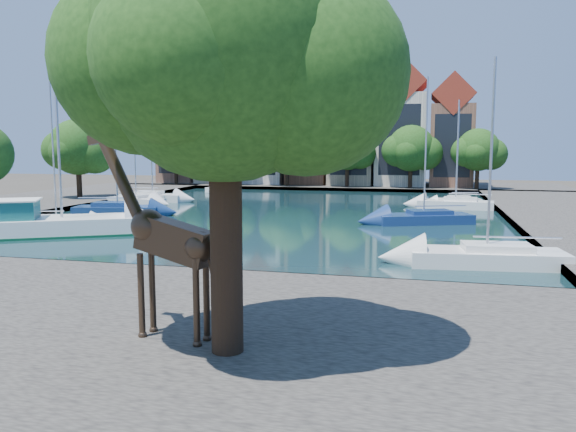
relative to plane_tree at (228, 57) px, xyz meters
name	(u,v)px	position (x,y,z in m)	size (l,w,h in m)	color
ground	(138,275)	(-7.62, 9.01, -7.67)	(160.00, 160.00, 0.00)	#38332B
water_basin	(279,213)	(-7.62, 33.01, -7.63)	(38.00, 50.00, 0.08)	black
near_quay	(27,316)	(-7.62, 2.01, -7.42)	(50.00, 14.00, 0.50)	#514D46
far_quay	(338,185)	(-7.62, 65.01, -7.42)	(60.00, 16.00, 0.50)	#514D46
left_quay	(27,203)	(-32.62, 33.01, -7.42)	(14.00, 52.00, 0.50)	#514D46
plane_tree	(228,57)	(0.00, 0.00, 0.00)	(8.32, 6.40, 10.62)	#332114
townhouse_west_end	(185,135)	(-30.62, 64.99, -0.31)	(5.44, 9.18, 14.93)	brown
townhouse_west_mid	(223,129)	(-24.62, 64.99, 0.56)	(5.94, 9.18, 16.79)	#BCAC90
townhouse_west_inner	(266,135)	(-18.12, 64.99, -0.32)	(6.43, 9.18, 15.15)	silver
townhouse_center	(311,127)	(-11.62, 64.99, 0.69)	(5.44, 9.18, 16.93)	brown
townhouse_east_inner	(353,131)	(-5.62, 64.99, 0.06)	(5.94, 9.18, 15.79)	tan
townhouse_east_mid	(401,128)	(0.88, 64.99, 0.43)	(6.43, 9.18, 16.65)	beige
townhouse_east_end	(451,135)	(7.38, 64.99, -0.56)	(5.44, 9.18, 14.43)	brown
far_tree_far_west	(176,150)	(-29.51, 59.50, -2.49)	(7.28, 5.60, 7.68)	#332114
far_tree_west	(231,151)	(-21.52, 59.50, -2.60)	(6.76, 5.20, 7.36)	#332114
far_tree_mid_west	(288,149)	(-13.51, 59.50, -2.38)	(7.80, 6.00, 8.00)	#332114
far_tree_mid_east	(348,151)	(-5.52, 59.50, -2.54)	(7.02, 5.40, 7.52)	#332114
far_tree_east	(412,150)	(2.49, 59.50, -2.43)	(7.54, 5.80, 7.84)	#332114
far_tree_far_east	(479,151)	(10.48, 59.50, -2.60)	(6.76, 5.20, 7.36)	#332114
side_tree_left_far	(79,149)	(-29.51, 37.00, -2.29)	(7.28, 5.60, 7.88)	#332114
giraffe_statue	(164,238)	(-2.07, 0.59, -4.47)	(3.84, 1.04, 5.49)	#38281C
motorsailer	(31,222)	(-19.25, 16.80, -6.71)	(12.16, 9.02, 11.57)	white
sailboat_left_a	(57,221)	(-19.62, 19.77, -7.07)	(5.91, 3.73, 10.08)	silver
sailboat_left_b	(118,208)	(-19.62, 27.44, -6.97)	(7.06, 3.88, 12.77)	navy
sailboat_left_c	(136,199)	(-22.62, 35.79, -7.09)	(6.28, 3.78, 8.69)	silver
sailboat_left_d	(153,196)	(-22.62, 39.10, -7.00)	(6.41, 2.49, 11.18)	silver
sailboat_left_e	(222,189)	(-19.62, 51.19, -7.11)	(4.63, 3.00, 7.77)	white
sailboat_right_a	(487,254)	(7.38, 14.41, -7.04)	(7.21, 3.18, 9.52)	silver
sailboat_right_b	(424,216)	(4.38, 28.70, -7.07)	(7.27, 4.86, 10.43)	navy
sailboat_right_c	(455,202)	(7.05, 39.62, -7.04)	(6.73, 2.96, 9.65)	white
sailboat_right_d	(456,200)	(7.22, 42.33, -7.05)	(4.70, 2.44, 9.28)	white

